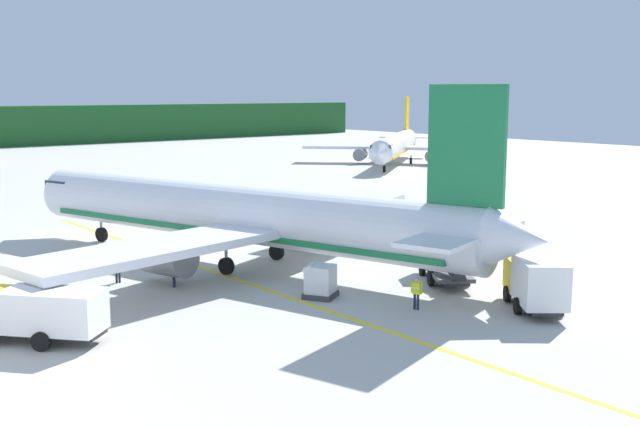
{
  "coord_description": "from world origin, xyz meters",
  "views": [
    {
      "loc": [
        -36.51,
        -24.92,
        11.49
      ],
      "look_at": [
        -6.41,
        11.54,
        3.88
      ],
      "focal_mm": 42.47,
      "sensor_mm": 36.0,
      "label": 1
    }
  ],
  "objects_px": {
    "airliner_mid_apron": "(396,145)",
    "crew_loader_right": "(174,270)",
    "cargo_container_near": "(320,281)",
    "crew_marshaller": "(416,291)",
    "service_truck_baggage": "(35,312)",
    "crew_loader_left": "(118,268)",
    "airliner_foreground": "(241,215)",
    "service_truck_fuel": "(536,281)",
    "service_truck_catering": "(442,259)"
  },
  "relations": [
    {
      "from": "airliner_mid_apron",
      "to": "crew_marshaller",
      "type": "xyz_separation_m",
      "value": [
        -57.99,
        -59.13,
        -2.03
      ]
    },
    {
      "from": "airliner_foreground",
      "to": "service_truck_fuel",
      "type": "relative_size",
      "value": 7.38
    },
    {
      "from": "service_truck_catering",
      "to": "cargo_container_near",
      "type": "bearing_deg",
      "value": 171.76
    },
    {
      "from": "crew_loader_left",
      "to": "service_truck_fuel",
      "type": "bearing_deg",
      "value": -53.44
    },
    {
      "from": "service_truck_fuel",
      "to": "service_truck_baggage",
      "type": "relative_size",
      "value": 0.88
    },
    {
      "from": "airliner_mid_apron",
      "to": "crew_loader_right",
      "type": "xyz_separation_m",
      "value": [
        -65.66,
        -46.68,
        -2.02
      ]
    },
    {
      "from": "service_truck_baggage",
      "to": "crew_loader_left",
      "type": "distance_m",
      "value": 11.15
    },
    {
      "from": "service_truck_baggage",
      "to": "crew_marshaller",
      "type": "distance_m",
      "value": 19.1
    },
    {
      "from": "airliner_foreground",
      "to": "crew_loader_right",
      "type": "distance_m",
      "value": 7.16
    },
    {
      "from": "service_truck_baggage",
      "to": "cargo_container_near",
      "type": "distance_m",
      "value": 15.3
    },
    {
      "from": "service_truck_fuel",
      "to": "crew_marshaller",
      "type": "distance_m",
      "value": 6.33
    },
    {
      "from": "airliner_foreground",
      "to": "service_truck_baggage",
      "type": "height_order",
      "value": "airliner_foreground"
    },
    {
      "from": "airliner_mid_apron",
      "to": "cargo_container_near",
      "type": "height_order",
      "value": "airliner_mid_apron"
    },
    {
      "from": "crew_loader_right",
      "to": "service_truck_catering",
      "type": "bearing_deg",
      "value": -31.51
    },
    {
      "from": "airliner_mid_apron",
      "to": "service_truck_fuel",
      "type": "relative_size",
      "value": 5.7
    },
    {
      "from": "cargo_container_near",
      "to": "airliner_mid_apron",
      "type": "bearing_deg",
      "value": 41.79
    },
    {
      "from": "service_truck_catering",
      "to": "crew_loader_left",
      "type": "height_order",
      "value": "service_truck_catering"
    },
    {
      "from": "service_truck_fuel",
      "to": "crew_loader_right",
      "type": "distance_m",
      "value": 20.72
    },
    {
      "from": "airliner_foreground",
      "to": "airliner_mid_apron",
      "type": "height_order",
      "value": "airliner_foreground"
    },
    {
      "from": "cargo_container_near",
      "to": "service_truck_catering",
      "type": "bearing_deg",
      "value": -8.24
    },
    {
      "from": "service_truck_fuel",
      "to": "crew_marshaller",
      "type": "relative_size",
      "value": 3.22
    },
    {
      "from": "airliner_mid_apron",
      "to": "crew_loader_right",
      "type": "relative_size",
      "value": 18.21
    },
    {
      "from": "airliner_foreground",
      "to": "crew_marshaller",
      "type": "height_order",
      "value": "airliner_foreground"
    },
    {
      "from": "cargo_container_near",
      "to": "crew_loader_left",
      "type": "xyz_separation_m",
      "value": [
        -7.35,
        10.46,
        0.01
      ]
    },
    {
      "from": "service_truck_baggage",
      "to": "cargo_container_near",
      "type": "xyz_separation_m",
      "value": [
        15.09,
        -2.45,
        -0.52
      ]
    },
    {
      "from": "cargo_container_near",
      "to": "service_truck_baggage",
      "type": "bearing_deg",
      "value": 170.77
    },
    {
      "from": "service_truck_fuel",
      "to": "cargo_container_near",
      "type": "bearing_deg",
      "value": 128.13
    },
    {
      "from": "cargo_container_near",
      "to": "crew_loader_right",
      "type": "xyz_separation_m",
      "value": [
        -5.23,
        7.33,
        0.09
      ]
    },
    {
      "from": "crew_marshaller",
      "to": "airliner_mid_apron",
      "type": "bearing_deg",
      "value": 45.56
    },
    {
      "from": "airliner_foreground",
      "to": "crew_loader_right",
      "type": "relative_size",
      "value": 23.59
    },
    {
      "from": "airliner_mid_apron",
      "to": "crew_loader_right",
      "type": "distance_m",
      "value": 80.59
    },
    {
      "from": "airliner_mid_apron",
      "to": "crew_loader_left",
      "type": "distance_m",
      "value": 80.6
    },
    {
      "from": "cargo_container_near",
      "to": "crew_marshaller",
      "type": "relative_size",
      "value": 1.33
    },
    {
      "from": "service_truck_catering",
      "to": "crew_marshaller",
      "type": "height_order",
      "value": "service_truck_catering"
    },
    {
      "from": "airliner_foreground",
      "to": "cargo_container_near",
      "type": "xyz_separation_m",
      "value": [
        -1.13,
        -9.63,
        -2.46
      ]
    },
    {
      "from": "crew_loader_right",
      "to": "service_truck_baggage",
      "type": "bearing_deg",
      "value": -153.66
    },
    {
      "from": "airliner_mid_apron",
      "to": "crew_marshaller",
      "type": "relative_size",
      "value": 18.36
    },
    {
      "from": "airliner_mid_apron",
      "to": "service_truck_baggage",
      "type": "distance_m",
      "value": 91.46
    },
    {
      "from": "service_truck_fuel",
      "to": "cargo_container_near",
      "type": "xyz_separation_m",
      "value": [
        -7.23,
        9.21,
        -0.66
      ]
    },
    {
      "from": "service_truck_fuel",
      "to": "service_truck_catering",
      "type": "relative_size",
      "value": 0.93
    },
    {
      "from": "airliner_foreground",
      "to": "crew_loader_left",
      "type": "height_order",
      "value": "airliner_foreground"
    },
    {
      "from": "airliner_mid_apron",
      "to": "service_truck_catering",
      "type": "height_order",
      "value": "airliner_mid_apron"
    },
    {
      "from": "crew_loader_left",
      "to": "airliner_foreground",
      "type": "bearing_deg",
      "value": -5.56
    },
    {
      "from": "service_truck_catering",
      "to": "cargo_container_near",
      "type": "relative_size",
      "value": 2.6
    },
    {
      "from": "service_truck_baggage",
      "to": "crew_marshaller",
      "type": "bearing_deg",
      "value": -23.35
    },
    {
      "from": "airliner_foreground",
      "to": "cargo_container_near",
      "type": "bearing_deg",
      "value": -96.66
    },
    {
      "from": "cargo_container_near",
      "to": "service_truck_fuel",
      "type": "bearing_deg",
      "value": -51.87
    },
    {
      "from": "airliner_mid_apron",
      "to": "service_truck_fuel",
      "type": "xyz_separation_m",
      "value": [
        -53.2,
        -63.22,
        -1.45
      ]
    },
    {
      "from": "service_truck_baggage",
      "to": "crew_loader_right",
      "type": "xyz_separation_m",
      "value": [
        9.86,
        4.88,
        -0.43
      ]
    },
    {
      "from": "service_truck_fuel",
      "to": "crew_loader_right",
      "type": "xyz_separation_m",
      "value": [
        -12.46,
        16.54,
        -0.57
      ]
    }
  ]
}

